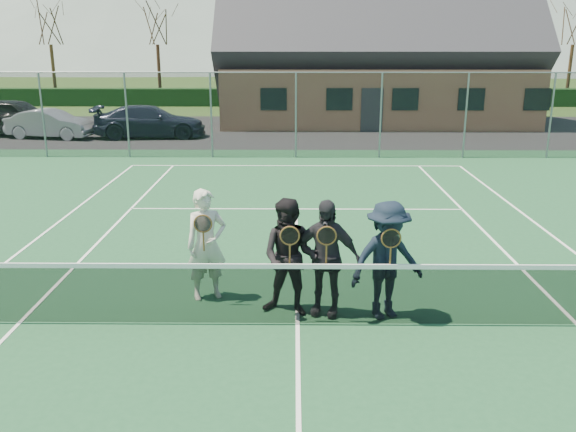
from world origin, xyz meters
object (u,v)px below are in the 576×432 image
player_c (325,258)px  clubhouse (374,42)px  tennis_net (298,292)px  player_a (206,245)px  player_b (290,258)px  car_b (51,124)px  car_c (150,122)px  player_d (387,260)px  car_a (14,117)px

player_c → clubhouse: bearing=81.4°
tennis_net → player_a: bearing=145.9°
clubhouse → player_b: bearing=-99.9°
player_b → car_b: bearing=120.7°
car_c → clubhouse: (10.33, 5.73, 3.30)m
player_d → clubhouse: bearing=83.5°
clubhouse → player_b: size_ratio=8.67×
car_a → player_a: (11.03, -17.82, 0.10)m
car_b → tennis_net: car_b is taller
car_a → tennis_net: size_ratio=0.41×
player_c → player_b: bearing=-179.9°
car_a → player_c: bearing=-142.7°
car_b → player_b: size_ratio=2.08×
car_b → tennis_net: (10.54, -17.98, -0.08)m
car_a → car_c: car_a is taller
clubhouse → player_d: 24.06m
car_c → clubhouse: size_ratio=0.31×
car_b → player_b: bearing=-139.6°
player_a → player_d: 2.85m
car_a → player_c: (12.89, -18.40, 0.10)m
player_c → player_a: bearing=162.5°
car_c → player_d: (7.65, -17.98, 0.23)m
car_b → clubhouse: (14.55, 6.02, 3.37)m
tennis_net → car_c: bearing=109.1°
car_b → player_d: bearing=-136.4°
car_c → player_b: player_b is taller
car_a → player_b: bearing=-143.8°
tennis_net → clubhouse: size_ratio=0.75×
car_c → tennis_net: (6.33, -18.26, -0.15)m
player_b → player_d: (1.44, -0.11, -0.00)m
car_b → player_c: player_c is taller
car_c → player_d: bearing=-162.2°
car_c → player_a: size_ratio=2.65×
player_b → player_c: size_ratio=1.00×
car_b → clubhouse: 16.10m
car_a → player_b: player_b is taller
car_a → player_a: player_a is taller
car_b → player_d: player_d is taller
clubhouse → player_a: 23.85m
player_a → player_c: same height
tennis_net → clubhouse: (4.00, 24.00, 3.45)m
tennis_net → player_d: player_d is taller
player_a → player_c: bearing=-17.5°
player_a → player_b: (1.33, -0.59, -0.00)m
player_a → tennis_net: bearing=-34.1°
car_a → clubhouse: (16.48, 5.20, 3.17)m
car_a → player_b: (12.36, -18.40, 0.10)m
tennis_net → clubhouse: bearing=80.5°
car_a → player_d: size_ratio=2.69×
clubhouse → player_a: clubhouse is taller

